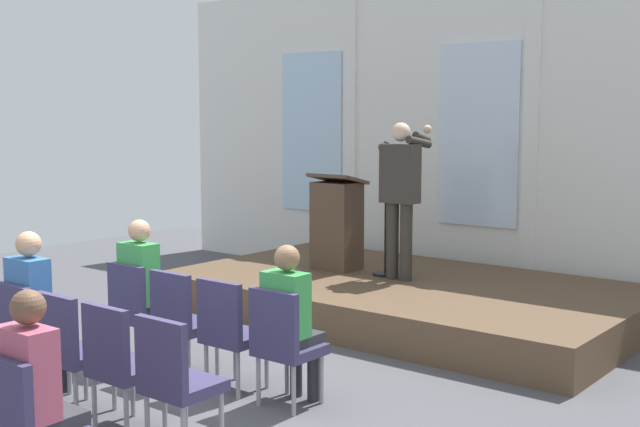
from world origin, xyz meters
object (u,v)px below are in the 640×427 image
mic_stand (385,247)px  chair_r0_c1 (181,317)px  lectern (337,224)px  audience_r2_c3 (37,388)px  speaker (401,189)px  audience_r0_c3 (290,316)px  audience_r1_c0 (35,305)px  chair_r2_c3 (25,424)px  chair_r0_c2 (229,328)px  chair_r0_c0 (137,307)px  chair_r1_c3 (175,375)px  audience_r0_c0 (144,284)px  chair_r1_c2 (119,359)px  chair_r0_c3 (283,340)px  chair_r1_c1 (70,345)px  chair_r1_c0 (27,333)px

mic_stand → chair_r0_c1: size_ratio=1.65×
lectern → audience_r2_c3: lectern is taller
speaker → chair_r0_c1: (-0.23, -3.08, -0.90)m
lectern → audience_r0_c3: size_ratio=0.91×
audience_r1_c0 → chair_r2_c3: size_ratio=1.43×
chair_r0_c1 → chair_r0_c2: (0.58, 0.00, 0.00)m
chair_r0_c0 → chair_r1_c3: (1.74, -1.11, 0.00)m
audience_r0_c3 → audience_r1_c0: bearing=-147.5°
speaker → audience_r0_c3: 3.22m
audience_r0_c0 → audience_r1_c0: size_ratio=0.99×
audience_r0_c3 → chair_r2_c3: (0.00, -2.30, -0.17)m
audience_r2_c3 → chair_r1_c2: bearing=119.5°
chair_r0_c3 → audience_r1_c0: 2.03m
chair_r0_c1 → chair_r0_c3: (1.16, 0.00, 0.00)m
chair_r0_c1 → audience_r2_c3: audience_r2_c3 is taller
chair_r0_c2 → chair_r2_c3: 2.29m
audience_r1_c0 → audience_r2_c3: (1.74, -1.10, -0.02)m
audience_r0_c0 → chair_r2_c3: size_ratio=1.41×
chair_r1_c1 → audience_r2_c3: bearing=-41.4°
chair_r0_c2 → chair_r0_c3: same height
audience_r0_c0 → chair_r1_c1: (0.58, -1.19, -0.20)m
audience_r1_c0 → chair_r1_c3: bearing=-2.6°
chair_r1_c0 → lectern: bearing=91.6°
speaker → chair_r0_c2: (0.35, -3.08, -0.90)m
speaker → chair_r0_c0: 3.31m
chair_r0_c0 → chair_r0_c3: same height
audience_r1_c0 → chair_r2_c3: audience_r1_c0 is taller
lectern → chair_r1_c2: size_ratio=1.23×
mic_stand → lectern: 0.71m
chair_r1_c2 → chair_r0_c0: bearing=136.4°
chair_r1_c1 → chair_r1_c2: bearing=0.0°
chair_r2_c3 → audience_r1_c0: bearing=145.7°
audience_r0_c0 → audience_r0_c3: 1.74m
chair_r0_c1 → chair_r1_c0: 1.25m
chair_r0_c3 → audience_r1_c0: bearing=-149.5°
speaker → chair_r0_c0: (-0.81, -3.08, -0.90)m
chair_r0_c0 → audience_r0_c3: bearing=2.8°
audience_r0_c0 → chair_r1_c2: 1.67m
audience_r0_c3 → chair_r0_c2: bearing=-171.7°
mic_stand → chair_r0_c0: bearing=-99.9°
chair_r2_c3 → audience_r2_c3: audience_r2_c3 is taller
chair_r0_c0 → audience_r0_c3: 1.75m
audience_r0_c0 → chair_r1_c0: 1.21m
chair_r1_c0 → chair_r1_c2: (1.16, 0.00, 0.00)m
audience_r0_c0 → chair_r1_c3: size_ratio=1.41×
chair_r0_c0 → chair_r2_c3: (1.74, -2.21, 0.00)m
audience_r2_c3 → chair_r0_c1: bearing=118.6°
speaker → chair_r0_c3: size_ratio=1.88×
speaker → audience_r2_c3: speaker is taller
chair_r1_c3 → chair_r1_c2: bearing=180.0°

